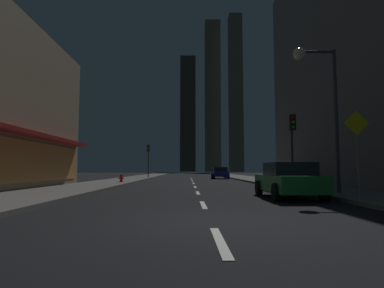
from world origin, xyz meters
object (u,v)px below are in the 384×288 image
object	(u,v)px
car_parked_far	(220,173)
street_lamp_right	(317,84)
car_parked_near	(288,180)
fire_hydrant_far_left	(121,178)
traffic_light_far_left	(148,154)
pedestrian_crossing_sign	(357,146)
traffic_light_near_right	(292,134)

from	to	relation	value
car_parked_far	street_lamp_right	world-z (taller)	street_lamp_right
car_parked_near	fire_hydrant_far_left	xyz separation A→B (m)	(-9.50, 12.87, -0.29)
fire_hydrant_far_left	traffic_light_far_left	size ratio (longest dim) A/B	0.16
car_parked_far	pedestrian_crossing_sign	distance (m)	28.12
car_parked_near	car_parked_far	distance (m)	26.37
car_parked_near	traffic_light_far_left	xyz separation A→B (m)	(-9.10, 27.22, 2.45)
car_parked_far	car_parked_near	bearing A→B (deg)	-90.00
car_parked_far	pedestrian_crossing_sign	world-z (taller)	pedestrian_crossing_sign
car_parked_far	traffic_light_near_right	bearing A→B (deg)	-84.95
fire_hydrant_far_left	traffic_light_near_right	xyz separation A→B (m)	(11.40, -7.99, 2.74)
traffic_light_far_left	pedestrian_crossing_sign	size ratio (longest dim) A/B	1.33
car_parked_far	fire_hydrant_far_left	distance (m)	16.51
traffic_light_near_right	street_lamp_right	world-z (taller)	street_lamp_right
car_parked_far	traffic_light_far_left	size ratio (longest dim) A/B	1.01
street_lamp_right	pedestrian_crossing_sign	distance (m)	4.09
pedestrian_crossing_sign	street_lamp_right	bearing A→B (deg)	94.64
traffic_light_near_right	street_lamp_right	xyz separation A→B (m)	(-0.12, -3.82, 1.87)
street_lamp_right	fire_hydrant_far_left	bearing A→B (deg)	133.67
fire_hydrant_far_left	pedestrian_crossing_sign	world-z (taller)	pedestrian_crossing_sign
pedestrian_crossing_sign	traffic_light_near_right	bearing A→B (deg)	90.88
traffic_light_near_right	pedestrian_crossing_sign	distance (m)	6.64
fire_hydrant_far_left	traffic_light_far_left	bearing A→B (deg)	88.40
fire_hydrant_far_left	street_lamp_right	bearing A→B (deg)	-46.33
car_parked_far	traffic_light_far_left	distance (m)	9.46
car_parked_far	street_lamp_right	xyz separation A→B (m)	(1.78, -25.31, 4.33)
traffic_light_near_right	street_lamp_right	bearing A→B (deg)	-91.80
car_parked_near	car_parked_far	world-z (taller)	same
fire_hydrant_far_left	street_lamp_right	size ratio (longest dim) A/B	0.10
street_lamp_right	traffic_light_near_right	bearing A→B (deg)	88.20
fire_hydrant_far_left	pedestrian_crossing_sign	distance (m)	18.59
fire_hydrant_far_left	pedestrian_crossing_sign	bearing A→B (deg)	-51.63
car_parked_near	pedestrian_crossing_sign	size ratio (longest dim) A/B	1.34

